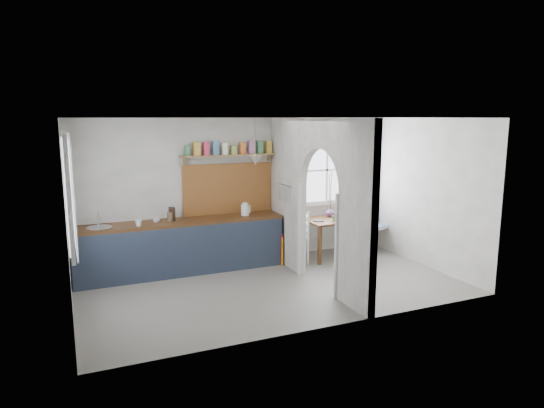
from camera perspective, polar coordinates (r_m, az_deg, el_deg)
name	(u,v)px	position (r m, az deg, el deg)	size (l,w,h in m)	color
floor	(274,287)	(7.66, 0.23, -9.74)	(5.80, 3.20, 0.01)	gray
ceiling	(274,118)	(7.20, 0.24, 10.11)	(5.80, 3.20, 0.01)	silver
walls	(274,205)	(7.31, 0.23, -0.13)	(5.81, 3.21, 2.60)	silver
partition	(313,192)	(7.64, 4.88, 1.44)	(0.12, 3.20, 2.60)	silver
kitchen_window	(67,194)	(6.66, -23.01, 1.09)	(0.10, 1.16, 1.50)	white
nook_window	(327,170)	(9.46, 6.46, 4.00)	(1.76, 0.10, 1.30)	white
counter	(182,246)	(8.39, -10.57, -4.85)	(3.50, 0.60, 0.90)	#5E3116
sink	(99,228)	(8.09, -19.64, -2.69)	(0.40, 0.40, 0.02)	silver
backsplash	(228,189)	(8.69, -5.18, 1.81)	(1.65, 0.03, 0.90)	#995227
shelf	(229,152)	(8.54, -5.07, 6.13)	(1.75, 0.20, 0.21)	#826345
pendant_lamp	(255,160)	(8.35, -1.99, 5.17)	(0.26, 0.26, 0.16)	beige
utensil_rail	(285,185)	(8.35, 1.60, 2.20)	(0.02, 0.02, 0.50)	silver
dining_table	(335,237)	(9.25, 7.43, -3.93)	(1.18, 0.78, 0.73)	#5E3116
chair_left	(296,236)	(8.82, 2.79, -3.77)	(0.44, 0.44, 0.97)	silver
chair_right	(373,225)	(9.77, 11.85, -2.48)	(0.46, 0.46, 1.01)	silver
kettle	(245,209)	(8.56, -3.18, -0.58)	(0.19, 0.15, 0.22)	white
mug_a	(138,223)	(7.99, -15.44, -2.17)	(0.11, 0.11, 0.10)	white
mug_b	(157,220)	(8.19, -13.42, -1.81)	(0.12, 0.12, 0.09)	silver
knife_block	(172,214)	(8.28, -11.69, -1.16)	(0.10, 0.14, 0.22)	#341D15
jar	(170,216)	(8.25, -11.88, -1.45)	(0.10, 0.10, 0.15)	brown
towel_magenta	(282,250)	(8.64, 1.17, -5.48)	(0.02, 0.03, 0.57)	#D61450
towel_orange	(282,252)	(8.64, 1.21, -5.67)	(0.02, 0.03, 0.54)	orange
bowl	(352,216)	(9.22, 9.37, -1.46)	(0.28, 0.28, 0.07)	silver
table_cup	(334,218)	(8.97, 7.35, -1.66)	(0.10, 0.10, 0.09)	#5A8C52
plate	(318,220)	(8.91, 5.48, -1.94)	(0.21, 0.21, 0.02)	#322524
vase	(330,212)	(9.32, 6.82, -0.93)	(0.17, 0.17, 0.18)	#5D3666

